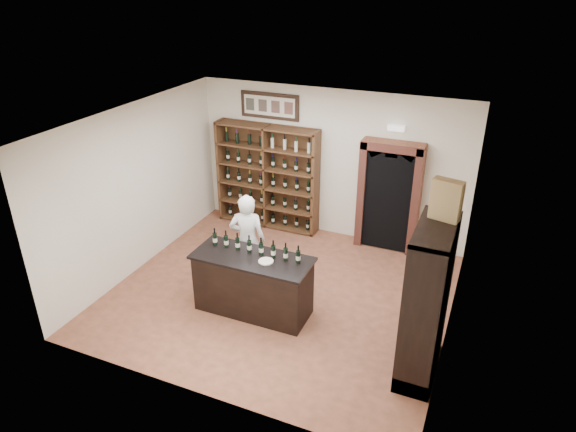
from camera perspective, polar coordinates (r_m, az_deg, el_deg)
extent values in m
plane|color=#9B553E|center=(8.87, -0.88, -8.59)|extent=(5.50, 5.50, 0.00)
plane|color=white|center=(7.58, -1.04, 10.42)|extent=(5.50, 5.50, 0.00)
cube|color=silver|center=(10.27, 4.74, 5.76)|extent=(5.50, 0.04, 3.00)
cube|color=silver|center=(9.48, -16.35, 3.00)|extent=(0.04, 5.00, 3.00)
cube|color=silver|center=(7.55, 18.53, -3.40)|extent=(0.04, 5.00, 3.00)
cube|color=#50371B|center=(10.83, -1.93, 4.67)|extent=(2.20, 0.02, 2.20)
cube|color=#50371B|center=(11.15, -7.33, 5.11)|extent=(0.06, 0.38, 2.20)
cube|color=#50371B|center=(10.30, 3.07, 3.48)|extent=(0.06, 0.38, 2.20)
cube|color=#50371B|center=(10.68, -2.33, 4.34)|extent=(0.04, 0.38, 2.20)
cube|color=#50371B|center=(11.12, -2.23, -0.74)|extent=(2.18, 0.38, 0.04)
cube|color=#50371B|center=(10.93, -2.27, 1.24)|extent=(2.18, 0.38, 0.04)
cube|color=#50371B|center=(10.76, -2.31, 3.30)|extent=(2.18, 0.38, 0.03)
cube|color=#50371B|center=(10.61, -2.35, 5.41)|extent=(2.18, 0.38, 0.04)
cube|color=#50371B|center=(10.46, -2.39, 7.58)|extent=(2.18, 0.38, 0.04)
cube|color=#50371B|center=(10.34, -2.44, 9.81)|extent=(2.18, 0.38, 0.04)
cube|color=black|center=(10.40, -2.05, 12.14)|extent=(1.25, 0.04, 0.52)
cube|color=black|center=(9.99, 11.14, 2.00)|extent=(0.97, 0.29, 2.05)
cube|color=brown|center=(10.07, 8.28, 2.55)|extent=(0.14, 0.35, 2.15)
cube|color=brown|center=(9.89, 14.02, 1.57)|extent=(0.14, 0.35, 2.15)
cube|color=brown|center=(9.61, 11.64, 7.60)|extent=(1.15, 0.35, 0.16)
cube|color=white|center=(9.62, 11.94, 9.53)|extent=(0.30, 0.10, 0.10)
cube|color=black|center=(8.23, -3.90, -7.75)|extent=(1.80, 0.70, 0.94)
cube|color=black|center=(7.96, -4.00, -4.69)|extent=(1.88, 0.78, 0.04)
cylinder|color=black|center=(8.30, -8.12, -2.55)|extent=(0.07, 0.07, 0.21)
cylinder|color=beige|center=(8.31, -8.11, -2.64)|extent=(0.07, 0.07, 0.07)
cylinder|color=black|center=(8.23, -8.18, -1.63)|extent=(0.03, 0.03, 0.09)
cylinder|color=black|center=(8.21, -6.88, -2.82)|extent=(0.07, 0.07, 0.21)
cylinder|color=beige|center=(8.21, -6.88, -2.91)|extent=(0.07, 0.07, 0.07)
cylinder|color=black|center=(8.14, -6.94, -1.90)|extent=(0.03, 0.03, 0.09)
cylinder|color=black|center=(8.12, -5.61, -3.10)|extent=(0.07, 0.07, 0.21)
cylinder|color=beige|center=(8.12, -5.61, -3.20)|extent=(0.07, 0.07, 0.07)
cylinder|color=black|center=(8.05, -5.66, -2.17)|extent=(0.03, 0.03, 0.09)
cylinder|color=black|center=(8.03, -4.32, -3.39)|extent=(0.07, 0.07, 0.21)
cylinder|color=beige|center=(8.04, -4.31, -3.48)|extent=(0.07, 0.07, 0.07)
cylinder|color=black|center=(7.96, -4.35, -2.45)|extent=(0.03, 0.03, 0.09)
cylinder|color=black|center=(7.95, -2.99, -3.68)|extent=(0.07, 0.07, 0.21)
cylinder|color=beige|center=(7.96, -2.99, -3.77)|extent=(0.07, 0.07, 0.07)
cylinder|color=black|center=(7.88, -3.02, -2.73)|extent=(0.03, 0.03, 0.09)
cylinder|color=black|center=(7.87, -1.64, -3.97)|extent=(0.07, 0.07, 0.21)
cylinder|color=beige|center=(7.88, -1.64, -4.07)|extent=(0.07, 0.07, 0.07)
cylinder|color=black|center=(7.80, -1.66, -3.02)|extent=(0.03, 0.03, 0.09)
cylinder|color=black|center=(7.80, -0.26, -4.27)|extent=(0.07, 0.07, 0.21)
cylinder|color=beige|center=(7.81, -0.26, -4.36)|extent=(0.07, 0.07, 0.07)
cylinder|color=black|center=(7.72, -0.27, -3.31)|extent=(0.03, 0.03, 0.09)
cylinder|color=black|center=(7.73, 1.14, -4.57)|extent=(0.07, 0.07, 0.21)
cylinder|color=beige|center=(7.74, 1.14, -4.67)|extent=(0.07, 0.07, 0.07)
cylinder|color=black|center=(7.65, 1.15, -3.60)|extent=(0.03, 0.03, 0.09)
cube|color=black|center=(6.99, 17.01, -9.60)|extent=(0.02, 1.20, 2.20)
cube|color=black|center=(6.53, 14.28, -12.02)|extent=(0.48, 0.04, 2.20)
cube|color=black|center=(7.48, 15.86, -6.85)|extent=(0.48, 0.04, 2.20)
cube|color=black|center=(6.45, 16.23, -1.37)|extent=(0.48, 1.20, 0.04)
cube|color=black|center=(7.59, 14.25, -15.33)|extent=(0.48, 1.20, 0.24)
cube|color=black|center=(7.45, 14.45, -13.99)|extent=(0.48, 1.16, 0.03)
cube|color=black|center=(7.11, 14.94, -10.58)|extent=(0.48, 1.16, 0.03)
cube|color=black|center=(6.81, 15.47, -6.84)|extent=(0.48, 1.16, 0.03)
imported|color=white|center=(8.75, -4.52, -2.73)|extent=(0.70, 0.56, 1.68)
cylinder|color=beige|center=(7.81, -2.47, -5.05)|extent=(0.23, 0.23, 0.02)
cube|color=tan|center=(6.56, 17.18, 1.71)|extent=(0.40, 0.24, 0.53)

